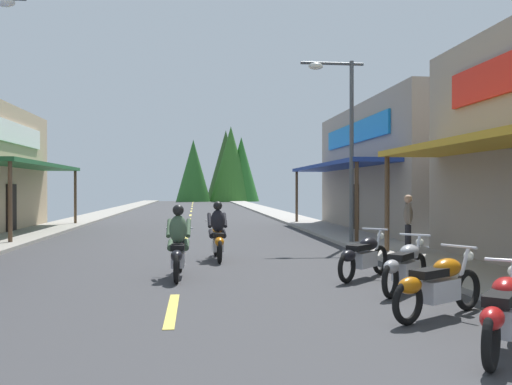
% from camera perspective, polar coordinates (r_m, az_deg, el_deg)
% --- Properties ---
extents(ground, '(10.37, 97.42, 0.10)m').
position_cam_1_polar(ground, '(33.60, -7.06, -2.92)').
color(ground, '#38383A').
extents(sidewalk_left, '(2.22, 97.42, 0.12)m').
position_cam_1_polar(sidewalk_left, '(34.25, -17.66, -2.69)').
color(sidewalk_left, gray).
rests_on(sidewalk_left, ground).
extents(sidewalk_right, '(2.22, 97.42, 0.12)m').
position_cam_1_polar(sidewalk_right, '(34.11, 3.58, -2.69)').
color(sidewalk_right, '#9E9991').
rests_on(sidewalk_right, ground).
extents(centerline_dashes, '(0.16, 74.90, 0.01)m').
position_cam_1_polar(centerline_dashes, '(38.77, -6.98, -2.39)').
color(centerline_dashes, '#E0C64C').
rests_on(centerline_dashes, ground).
extents(storefront_right_far, '(7.81, 12.50, 5.59)m').
position_cam_1_polar(storefront_right_far, '(25.20, 16.97, 2.42)').
color(storefront_right_far, gray).
rests_on(storefront_right_far, ground).
extents(streetlamp_right, '(2.14, 0.30, 6.19)m').
position_cam_1_polar(streetlamp_right, '(18.35, 9.13, 7.08)').
color(streetlamp_right, '#474C51').
rests_on(streetlamp_right, ground).
extents(motorcycle_parked_right_0, '(1.46, 1.70, 1.04)m').
position_cam_1_polar(motorcycle_parked_right_0, '(6.93, 24.78, -11.44)').
color(motorcycle_parked_right_0, black).
rests_on(motorcycle_parked_right_0, ground).
extents(motorcycle_parked_right_1, '(1.89, 1.18, 1.04)m').
position_cam_1_polar(motorcycle_parked_right_1, '(8.48, 18.79, -9.25)').
color(motorcycle_parked_right_1, black).
rests_on(motorcycle_parked_right_1, ground).
extents(motorcycle_parked_right_2, '(1.51, 1.66, 1.04)m').
position_cam_1_polar(motorcycle_parked_right_2, '(10.34, 15.57, -7.49)').
color(motorcycle_parked_right_2, black).
rests_on(motorcycle_parked_right_2, ground).
extents(motorcycle_parked_right_3, '(1.59, 1.58, 1.04)m').
position_cam_1_polar(motorcycle_parked_right_3, '(11.66, 11.37, -6.59)').
color(motorcycle_parked_right_3, black).
rests_on(motorcycle_parked_right_3, ground).
extents(rider_cruising_lead, '(0.60, 2.14, 1.57)m').
position_cam_1_polar(rider_cruising_lead, '(11.65, -8.26, -5.77)').
color(rider_cruising_lead, black).
rests_on(rider_cruising_lead, ground).
extents(rider_cruising_trailing, '(0.60, 2.14, 1.57)m').
position_cam_1_polar(rider_cruising_trailing, '(14.42, -4.10, -4.57)').
color(rider_cruising_trailing, black).
rests_on(rider_cruising_trailing, ground).
extents(pedestrian_by_shop, '(0.33, 0.56, 1.73)m').
position_cam_1_polar(pedestrian_by_shop, '(15.94, 15.86, -2.83)').
color(pedestrian_by_shop, black).
rests_on(pedestrian_by_shop, ground).
extents(treeline_backdrop, '(12.38, 11.14, 11.16)m').
position_cam_1_polar(treeline_backdrop, '(81.23, -3.31, 2.77)').
color(treeline_backdrop, '#305023').
rests_on(treeline_backdrop, ground).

